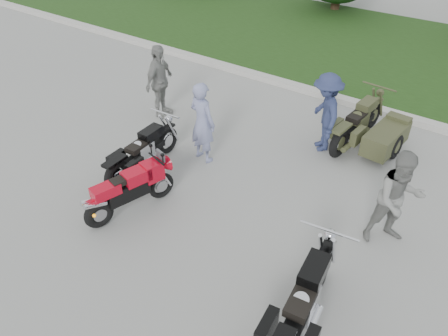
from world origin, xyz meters
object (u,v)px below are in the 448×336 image
Objects in this scene: cruiser_right at (301,310)px; person_stripe at (202,123)px; sportbike_red at (128,190)px; cruiser_sidecar at (373,133)px; cruiser_left at (141,154)px; person_back at (159,82)px; person_denim at (325,113)px; person_grey at (398,199)px.

cruiser_right is 4.52m from person_stripe.
sportbike_red is 1.02× the size of person_stripe.
cruiser_sidecar is (2.80, 4.62, -0.09)m from sportbike_red.
sportbike_red is at bearing 165.87° from cruiser_right.
cruiser_sidecar is at bearing 73.69° from sportbike_red.
cruiser_sidecar is at bearing -130.14° from person_stripe.
cruiser_right is at bearing 153.16° from person_stripe.
cruiser_sidecar is at bearing 42.80° from cruiser_left.
sportbike_red is 5.40m from cruiser_sidecar.
cruiser_left is 2.48m from person_back.
person_denim is (-1.81, 4.46, 0.40)m from cruiser_right.
sportbike_red is 4.58m from person_grey.
cruiser_left is at bearing -158.83° from person_back.
person_grey is 2.93m from person_denim.
cruiser_sidecar is (3.51, 3.59, -0.00)m from cruiser_left.
person_denim is 0.98× the size of person_back.
person_back reaches higher than cruiser_sidecar.
cruiser_right is 6.72m from person_back.
person_stripe is 1.02× the size of person_grey.
person_denim is (-0.93, -0.60, 0.46)m from cruiser_sidecar.
cruiser_left is 0.92× the size of cruiser_sidecar.
cruiser_left is 5.02m from cruiser_sidecar.
cruiser_left is 1.22× the size of person_stripe.
person_stripe is at bearing 54.43° from cruiser_left.
person_grey is at bearing 9.56° from cruiser_left.
person_grey is (1.26, -2.54, 0.45)m from cruiser_sidecar.
sportbike_red is at bearing -63.38° from person_denim.
person_grey is at bearing 41.98° from sportbike_red.
cruiser_sidecar is at bearing 84.35° from person_denim.
sportbike_red is 1.03× the size of person_grey.
person_back reaches higher than person_denim.
cruiser_right is at bearing -75.22° from cruiser_sidecar.
person_denim is at bearing -87.91° from person_back.
person_stripe reaches higher than sportbike_red.
person_back reaches higher than sportbike_red.
cruiser_left is at bearing -129.53° from cruiser_sidecar.
cruiser_left is 1.42m from person_stripe.
cruiser_sidecar is 1.19m from person_denim.
cruiser_left is 1.20× the size of person_back.
person_back is at bearing -15.82° from person_stripe.
cruiser_sidecar is at bearing -83.82° from person_back.
person_back is (-5.71, 3.51, 0.42)m from cruiser_right.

